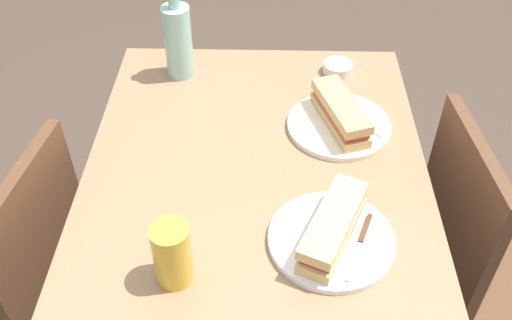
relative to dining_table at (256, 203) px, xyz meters
name	(u,v)px	position (x,y,z in m)	size (l,w,h in m)	color
dining_table	(256,203)	(0.00, 0.00, 0.00)	(1.01, 0.80, 0.75)	#997251
chair_far	(482,247)	(0.01, 0.60, -0.14)	(0.44, 0.44, 0.84)	brown
chair_near	(18,274)	(0.13, -0.60, -0.14)	(0.46, 0.46, 0.84)	brown
plate_near	(339,126)	(-0.15, 0.20, 0.13)	(0.26, 0.26, 0.01)	silver
baguette_sandwich_near	(340,113)	(-0.15, 0.20, 0.18)	(0.23, 0.14, 0.07)	tan
knife_near	(358,116)	(-0.17, 0.25, 0.14)	(0.16, 0.11, 0.01)	silver
plate_far	(331,240)	(0.22, 0.16, 0.13)	(0.26, 0.26, 0.01)	white
baguette_sandwich_far	(333,227)	(0.22, 0.16, 0.18)	(0.24, 0.16, 0.07)	#DBB77A
knife_far	(361,242)	(0.24, 0.22, 0.14)	(0.17, 0.07, 0.01)	silver
water_bottle	(178,39)	(-0.38, -0.22, 0.24)	(0.08, 0.08, 0.28)	#99C6B7
beer_glass	(172,254)	(0.32, -0.15, 0.20)	(0.07, 0.07, 0.14)	gold
olive_bowl	(338,68)	(-0.39, 0.22, 0.14)	(0.08, 0.08, 0.03)	silver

